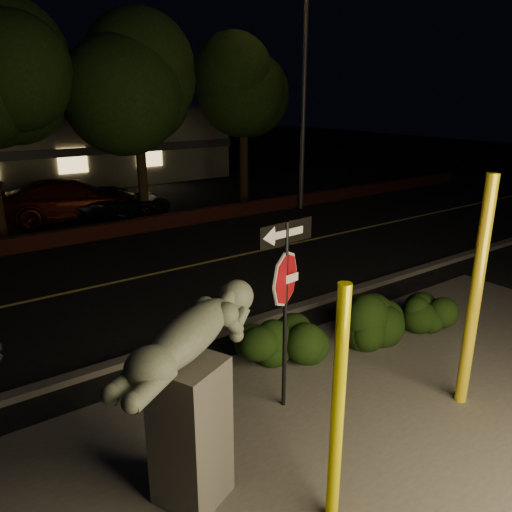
{
  "coord_description": "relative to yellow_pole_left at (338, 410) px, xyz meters",
  "views": [
    {
      "loc": [
        -5.0,
        -5.0,
        4.7
      ],
      "look_at": [
        0.53,
        2.71,
        1.6
      ],
      "focal_mm": 35.0,
      "sensor_mm": 36.0,
      "label": 1
    }
  ],
  "objects": [
    {
      "name": "parked_car_darkred",
      "position": [
        1.93,
        16.36,
        -0.67
      ],
      "size": [
        5.76,
        3.25,
        1.57
      ],
      "primitive_type": "imported",
      "rotation": [
        0.0,
        0.0,
        1.37
      ],
      "color": "#400F05",
      "rests_on": "ground"
    },
    {
      "name": "ground",
      "position": [
        1.62,
        11.79,
        -1.46
      ],
      "size": [
        90.0,
        90.0,
        0.0
      ],
      "primitive_type": "plane",
      "color": "black",
      "rests_on": "ground"
    },
    {
      "name": "road",
      "position": [
        1.62,
        8.79,
        -1.46
      ],
      "size": [
        80.0,
        8.0,
        0.01
      ],
      "primitive_type": "cube",
      "color": "black",
      "rests_on": "ground"
    },
    {
      "name": "hedge_far_right",
      "position": [
        5.02,
        2.44,
        -1.01
      ],
      "size": [
        1.46,
        1.1,
        0.91
      ],
      "primitive_type": "ellipsoid",
      "rotation": [
        0.0,
        0.0,
        -0.24
      ],
      "color": "black",
      "rests_on": "ground"
    },
    {
      "name": "signpost",
      "position": [
        0.92,
        2.04,
        0.67
      ],
      "size": [
        1.01,
        0.15,
        2.99
      ],
      "rotation": [
        0.0,
        0.0,
        0.1
      ],
      "color": "black",
      "rests_on": "ground"
    },
    {
      "name": "streetlight",
      "position": [
        10.2,
        12.64,
        4.19
      ],
      "size": [
        1.4,
        0.59,
        9.5
      ],
      "rotation": [
        0.0,
        0.0,
        0.26
      ],
      "color": "#46464A",
      "rests_on": "ground"
    },
    {
      "name": "yellow_pole_right",
      "position": [
        3.3,
        0.47,
        0.37
      ],
      "size": [
        0.18,
        0.18,
        3.66
      ],
      "primitive_type": "cylinder",
      "color": "yellow",
      "rests_on": "ground"
    },
    {
      "name": "building",
      "position": [
        1.62,
        26.78,
        0.54
      ],
      "size": [
        22.0,
        10.2,
        4.0
      ],
      "color": "#6D6957",
      "rests_on": "ground"
    },
    {
      "name": "brick_wall",
      "position": [
        1.62,
        13.09,
        -1.21
      ],
      "size": [
        40.0,
        0.35,
        0.5
      ],
      "primitive_type": "cube",
      "color": "#4C1C18",
      "rests_on": "ground"
    },
    {
      "name": "patio",
      "position": [
        1.62,
        0.79,
        -1.45
      ],
      "size": [
        14.0,
        6.0,
        0.02
      ],
      "primitive_type": "cube",
      "color": "#4C4944",
      "rests_on": "ground"
    },
    {
      "name": "hedge_right",
      "position": [
        3.51,
        2.8,
        -0.87
      ],
      "size": [
        1.95,
        1.27,
        1.18
      ],
      "primitive_type": "ellipsoid",
      "rotation": [
        0.0,
        0.0,
        -0.17
      ],
      "color": "black",
      "rests_on": "ground"
    },
    {
      "name": "parking_lot",
      "position": [
        1.62,
        18.79,
        -1.46
      ],
      "size": [
        40.0,
        12.0,
        0.01
      ],
      "primitive_type": "cube",
      "color": "black",
      "rests_on": "ground"
    },
    {
      "name": "hedge_center",
      "position": [
        1.69,
        3.07,
        -0.99
      ],
      "size": [
        1.98,
        1.28,
        0.95
      ],
      "primitive_type": "ellipsoid",
      "rotation": [
        0.0,
        0.0,
        0.25
      ],
      "color": "black",
      "rests_on": "ground"
    },
    {
      "name": "lane_marking",
      "position": [
        1.62,
        8.79,
        -1.44
      ],
      "size": [
        80.0,
        0.12,
        0.0
      ],
      "primitive_type": "cube",
      "color": "#CCBC51",
      "rests_on": "road"
    },
    {
      "name": "sculpture",
      "position": [
        -1.11,
        1.23,
        0.08
      ],
      "size": [
        2.27,
        1.44,
        2.5
      ],
      "rotation": [
        0.0,
        0.0,
        0.41
      ],
      "color": "#4C4944",
      "rests_on": "ground"
    },
    {
      "name": "tree_far_c",
      "position": [
        4.12,
        14.59,
        4.2
      ],
      "size": [
        4.8,
        4.8,
        7.84
      ],
      "color": "black",
      "rests_on": "ground"
    },
    {
      "name": "parked_car_dark",
      "position": [
        3.35,
        15.75,
        -0.86
      ],
      "size": [
        4.8,
        3.61,
        1.21
      ],
      "primitive_type": "imported",
      "rotation": [
        0.0,
        0.0,
        1.15
      ],
      "color": "black",
      "rests_on": "ground"
    },
    {
      "name": "tree_far_d",
      "position": [
        9.12,
        15.09,
        3.96
      ],
      "size": [
        4.4,
        4.4,
        7.42
      ],
      "color": "black",
      "rests_on": "ground"
    },
    {
      "name": "curb",
      "position": [
        1.62,
        4.69,
        -1.4
      ],
      "size": [
        80.0,
        0.25,
        0.12
      ],
      "primitive_type": "cube",
      "color": "#4C4944",
      "rests_on": "ground"
    },
    {
      "name": "yellow_pole_left",
      "position": [
        0.0,
        0.0,
        0.0
      ],
      "size": [
        0.15,
        0.15,
        2.92
      ],
      "primitive_type": "cylinder",
      "color": "#FFF607",
      "rests_on": "ground"
    }
  ]
}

